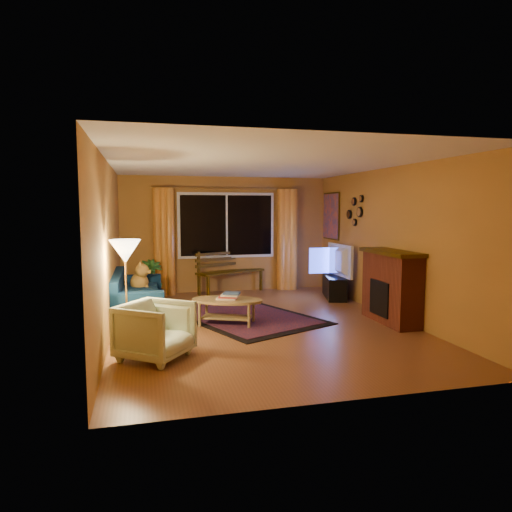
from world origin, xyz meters
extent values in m
cube|color=brown|center=(0.00, 0.00, -0.01)|extent=(4.50, 6.00, 0.02)
cube|color=white|center=(0.00, 0.00, 2.51)|extent=(4.50, 6.00, 0.02)
cube|color=#B67B34|center=(0.00, 3.01, 1.25)|extent=(4.50, 0.02, 2.50)
cube|color=#B67B34|center=(-2.26, 0.00, 1.25)|extent=(0.02, 6.00, 2.50)
cube|color=#B67B34|center=(2.26, 0.00, 1.25)|extent=(0.02, 6.00, 2.50)
cube|color=black|center=(0.00, 2.94, 1.45)|extent=(2.00, 0.02, 1.30)
cylinder|color=#BF8C3F|center=(0.00, 2.90, 2.25)|extent=(3.20, 0.03, 0.03)
cylinder|color=orange|center=(-1.35, 2.88, 1.12)|extent=(0.36, 0.36, 2.24)
cylinder|color=orange|center=(1.35, 2.88, 1.12)|extent=(0.36, 0.36, 2.24)
cube|color=#372500|center=(0.05, 2.75, 0.23)|extent=(1.58, 1.04, 0.46)
imported|color=#235B1E|center=(-1.65, 2.39, 0.40)|extent=(0.52, 0.52, 0.80)
cube|color=#071A32|center=(-1.90, 0.67, 0.39)|extent=(0.85, 1.95, 0.78)
imported|color=beige|center=(-1.65, -1.31, 0.38)|extent=(1.00, 1.01, 0.76)
cylinder|color=#BF8C3F|center=(-2.00, -0.76, 0.71)|extent=(0.26, 0.26, 1.41)
cube|color=maroon|center=(-0.20, 0.63, 0.01)|extent=(2.76, 3.30, 0.02)
cylinder|color=#A6894F|center=(-0.52, 0.09, 0.20)|extent=(1.47, 1.47, 0.41)
cube|color=black|center=(2.00, 1.71, 0.22)|extent=(0.63, 1.13, 0.45)
imported|color=black|center=(2.00, 1.71, 0.77)|extent=(0.16, 1.13, 0.65)
cube|color=maroon|center=(2.05, -0.40, 0.55)|extent=(0.40, 1.20, 1.10)
cube|color=#E95513|center=(2.22, 2.45, 1.65)|extent=(0.04, 0.76, 0.96)
camera|label=1|loc=(-1.77, -6.83, 1.82)|focal=32.00mm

